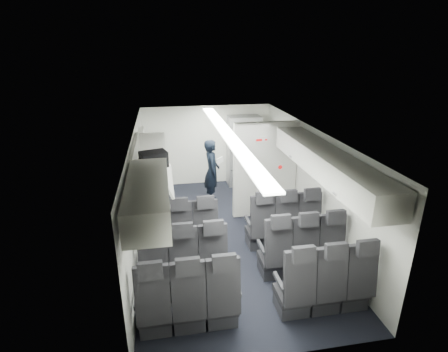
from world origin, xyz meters
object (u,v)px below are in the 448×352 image
object	(u,v)px
flight_attendant	(212,171)
seat_row_mid	(244,258)
seat_row_rear	(259,295)
seat_row_front	(233,231)
carry_on_bag	(154,159)
boarding_door	(144,171)
galley_unit	(243,151)

from	to	relation	value
flight_attendant	seat_row_mid	bearing A→B (deg)	-176.38
seat_row_mid	flight_attendant	size ratio (longest dim) A/B	2.12
seat_row_rear	flight_attendant	world-z (taller)	flight_attendant
seat_row_front	flight_attendant	xyz separation A→B (m)	(-0.06, 2.24, 0.38)
seat_row_front	seat_row_rear	bearing A→B (deg)	-90.00
flight_attendant	carry_on_bag	xyz separation A→B (m)	(-1.29, -2.05, 1.04)
seat_row_mid	boarding_door	xyz separation A→B (m)	(-1.64, 2.99, 0.55)
seat_row_rear	carry_on_bag	distance (m)	2.79
seat_row_front	boarding_door	bearing A→B (deg)	128.16
seat_row_front	galley_unit	bearing A→B (deg)	73.72
galley_unit	boarding_door	world-z (taller)	galley_unit
seat_row_front	galley_unit	size ratio (longest dim) A/B	1.75
boarding_door	flight_attendant	xyz separation A→B (m)	(1.57, 0.16, -0.17)
flight_attendant	carry_on_bag	bearing A→B (deg)	150.38
seat_row_front	galley_unit	distance (m)	3.43
seat_row_mid	carry_on_bag	world-z (taller)	carry_on_bag
seat_row_mid	seat_row_rear	world-z (taller)	same
flight_attendant	carry_on_bag	world-z (taller)	carry_on_bag
seat_row_rear	seat_row_front	bearing A→B (deg)	90.00
seat_row_mid	carry_on_bag	size ratio (longest dim) A/B	7.59
seat_row_front	carry_on_bag	xyz separation A→B (m)	(-1.35, 0.19, 1.42)
seat_row_mid	carry_on_bag	xyz separation A→B (m)	(-1.35, 1.09, 1.42)
seat_row_front	seat_row_rear	size ratio (longest dim) A/B	1.00
boarding_door	flight_attendant	bearing A→B (deg)	5.70
flight_attendant	carry_on_bag	size ratio (longest dim) A/B	3.58
carry_on_bag	seat_row_mid	bearing A→B (deg)	-55.93
galley_unit	carry_on_bag	bearing A→B (deg)	-126.90
flight_attendant	boarding_door	bearing A→B (deg)	98.14
seat_row_front	carry_on_bag	size ratio (longest dim) A/B	7.59
seat_row_rear	boarding_door	bearing A→B (deg)	112.87
seat_row_rear	flight_attendant	xyz separation A→B (m)	(-0.06, 4.04, 0.38)
seat_row_mid	boarding_door	world-z (taller)	boarding_door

